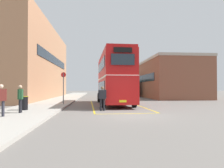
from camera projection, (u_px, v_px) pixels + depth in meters
name	position (u px, v px, depth m)	size (l,w,h in m)	color
ground_plane	(113.00, 100.00, 26.42)	(135.60, 135.60, 0.00)	#66605B
sidewalk_left	(64.00, 99.00, 28.31)	(4.00, 57.60, 0.14)	#A39E93
brick_building_left	(30.00, 64.00, 29.52)	(6.97, 23.43, 10.00)	#AD7A56
depot_building_right	(165.00, 79.00, 33.90)	(7.41, 17.48, 5.86)	brown
double_decker_bus	(114.00, 78.00, 19.55)	(3.07, 9.99, 4.75)	black
single_deck_bus	(124.00, 87.00, 38.00)	(2.89, 9.33, 3.02)	black
pedestrian_boarding	(102.00, 97.00, 14.23)	(0.56, 0.31, 1.68)	black
pedestrian_waiting_near	(20.00, 97.00, 12.02)	(0.27, 0.54, 1.61)	black
pedestrian_waiting_far	(1.00, 98.00, 10.37)	(0.49, 0.47, 1.63)	#2D2D38
litter_bin	(24.00, 103.00, 13.48)	(0.54, 0.54, 0.89)	black
bus_stop_sign	(63.00, 85.00, 17.98)	(0.44, 0.13, 2.79)	#4C4C51
bay_marking_yellow	(116.00, 106.00, 17.66)	(4.63, 12.06, 0.01)	gold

